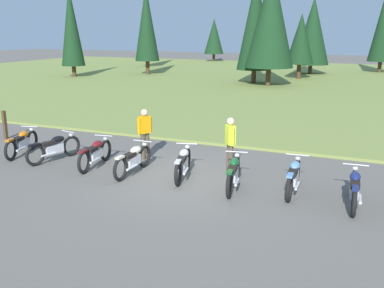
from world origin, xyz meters
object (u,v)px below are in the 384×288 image
at_px(motorcycle_maroon, 95,153).
at_px(rider_checking_bike, 145,131).
at_px(motorcycle_sky_blue, 294,176).
at_px(rider_near_row_end, 230,142).
at_px(motorcycle_silver, 183,163).
at_px(motorcycle_orange, 22,142).
at_px(motorcycle_black, 54,148).
at_px(motorcycle_navy, 354,188).
at_px(motorcycle_cream, 133,159).
at_px(motorcycle_british_green, 233,173).
at_px(trail_marker_post, 5,125).

bearing_deg(motorcycle_maroon, rider_checking_bike, 53.39).
bearing_deg(motorcycle_sky_blue, rider_near_row_end, 156.24).
distance_m(motorcycle_silver, rider_checking_bike, 2.34).
xyz_separation_m(motorcycle_orange, rider_near_row_end, (7.12, 0.98, 0.51)).
relative_size(motorcycle_black, motorcycle_sky_blue, 0.98).
bearing_deg(motorcycle_navy, motorcycle_black, 179.20).
height_order(motorcycle_black, rider_near_row_end, rider_near_row_end).
relative_size(motorcycle_black, rider_near_row_end, 1.24).
bearing_deg(rider_near_row_end, motorcycle_silver, -138.25).
bearing_deg(motorcycle_maroon, motorcycle_cream, -5.10).
bearing_deg(rider_near_row_end, motorcycle_british_green, -67.36).
xyz_separation_m(motorcycle_maroon, rider_checking_bike, (1.00, 1.35, 0.51)).
distance_m(motorcycle_maroon, motorcycle_cream, 1.44).
bearing_deg(rider_checking_bike, motorcycle_black, -152.93).
xyz_separation_m(motorcycle_navy, rider_checking_bike, (-6.59, 1.47, 0.51)).
bearing_deg(motorcycle_black, motorcycle_british_green, -1.50).
bearing_deg(trail_marker_post, rider_near_row_end, -2.99).
xyz_separation_m(motorcycle_sky_blue, motorcycle_navy, (1.51, -0.32, 0.00)).
distance_m(motorcycle_cream, motorcycle_navy, 6.17).
height_order(motorcycle_maroon, motorcycle_silver, same).
distance_m(motorcycle_maroon, rider_near_row_end, 4.20).
distance_m(motorcycle_orange, motorcycle_sky_blue, 9.18).
bearing_deg(trail_marker_post, motorcycle_silver, -9.98).
distance_m(motorcycle_black, motorcycle_navy, 9.22).
relative_size(motorcycle_orange, rider_near_row_end, 1.23).
xyz_separation_m(motorcycle_british_green, rider_checking_bike, (-3.54, 1.50, 0.51)).
height_order(motorcycle_orange, motorcycle_maroon, same).
bearing_deg(trail_marker_post, motorcycle_cream, -14.21).
xyz_separation_m(motorcycle_navy, trail_marker_post, (-12.98, 1.72, 0.12)).
bearing_deg(motorcycle_cream, motorcycle_sky_blue, 4.03).
bearing_deg(motorcycle_navy, motorcycle_maroon, 179.11).
distance_m(motorcycle_black, motorcycle_sky_blue, 7.70).
height_order(motorcycle_british_green, rider_near_row_end, rider_near_row_end).
xyz_separation_m(motorcycle_black, trail_marker_post, (-3.76, 1.59, 0.12)).
relative_size(motorcycle_cream, motorcycle_navy, 1.00).
relative_size(motorcycle_orange, rider_checking_bike, 1.23).
xyz_separation_m(motorcycle_british_green, rider_near_row_end, (-0.52, 1.26, 0.51)).
height_order(motorcycle_orange, motorcycle_british_green, same).
distance_m(motorcycle_maroon, motorcycle_silver, 2.94).
bearing_deg(motorcycle_maroon, motorcycle_british_green, -1.90).
distance_m(motorcycle_british_green, trail_marker_post, 10.08).
relative_size(motorcycle_orange, motorcycle_silver, 1.00).
xyz_separation_m(motorcycle_orange, motorcycle_silver, (6.03, 0.01, 0.00)).
bearing_deg(motorcycle_british_green, motorcycle_orange, 177.95).
xyz_separation_m(motorcycle_maroon, motorcycle_british_green, (4.55, -0.15, 0.00)).
relative_size(motorcycle_orange, motorcycle_cream, 0.98).
distance_m(motorcycle_maroon, motorcycle_british_green, 4.55).
distance_m(motorcycle_black, motorcycle_maroon, 1.62).
relative_size(motorcycle_sky_blue, rider_checking_bike, 1.26).
relative_size(motorcycle_maroon, rider_near_row_end, 1.25).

